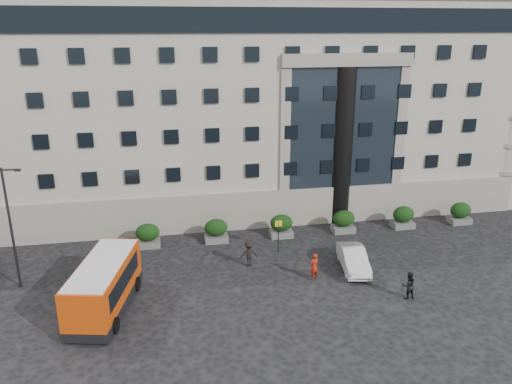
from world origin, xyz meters
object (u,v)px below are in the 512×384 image
hedge_f (460,213)px  minibus (104,284)px  hedge_e (403,217)px  hedge_a (148,235)px  hedge_d (344,221)px  pedestrian_c (249,254)px  bus_stop_sign (278,231)px  red_truck (5,194)px  hedge_b (216,230)px  pedestrian_a (314,267)px  pedestrian_b (408,285)px  hedge_c (281,226)px  white_taxi (353,259)px  street_lamp (11,224)px

hedge_f → minibus: bearing=-163.1°
hedge_e → hedge_f: (5.20, 0.00, 0.00)m
hedge_a → hedge_d: bearing=0.0°
hedge_e → pedestrian_c: 14.53m
hedge_d → bus_stop_sign: size_ratio=0.73×
red_truck → bus_stop_sign: bearing=-20.2°
hedge_b → pedestrian_a: bearing=-51.9°
red_truck → pedestrian_b: size_ratio=3.28×
hedge_c → hedge_e: 10.40m
hedge_a → pedestrian_c: size_ratio=0.99×
hedge_e → minibus: bearing=-159.6°
hedge_a → bus_stop_sign: bearing=-16.4°
hedge_f → pedestrian_b: size_ratio=1.04×
hedge_b → pedestrian_a: (5.71, -7.26, -0.00)m
bus_stop_sign → white_taxi: bus_stop_sign is taller
bus_stop_sign → pedestrian_b: size_ratio=1.43×
hedge_c → red_truck: red_truck is taller
bus_stop_sign → pedestrian_b: (6.39, -7.86, -0.85)m
hedge_e → red_truck: (-33.62, 10.57, 0.57)m
bus_stop_sign → pedestrian_b: bearing=-50.9°
pedestrian_b → pedestrian_c: pedestrian_c is taller
bus_stop_sign → minibus: 13.14m
hedge_b → pedestrian_c: 4.89m
hedge_c → street_lamp: (-18.34, -4.80, 3.44)m
minibus → hedge_a: bearing=87.5°
hedge_b → red_truck: 20.90m
bus_stop_sign → minibus: bearing=-153.9°
white_taxi → pedestrian_c: pedestrian_c is taller
hedge_a → minibus: 8.91m
pedestrian_a → pedestrian_b: pedestrian_a is taller
hedge_a → street_lamp: 9.89m
minibus → red_truck: (-10.52, 19.15, -0.17)m
red_truck → pedestrian_c: red_truck is taller
hedge_d → pedestrian_a: pedestrian_a is taller
hedge_d → bus_stop_sign: bearing=-155.3°
hedge_f → pedestrian_b: hedge_f is taller
hedge_f → pedestrian_b: bearing=-133.5°
hedge_c → bus_stop_sign: bus_stop_sign is taller
hedge_a → hedge_b: (5.20, 0.00, 0.00)m
hedge_e → street_lamp: street_lamp is taller
white_taxi → pedestrian_b: size_ratio=2.57×
minibus → pedestrian_c: minibus is taller
hedge_a → minibus: bearing=-105.0°
hedge_e → minibus: minibus is taller
white_taxi → pedestrian_a: 3.23m
pedestrian_b → bus_stop_sign: bearing=-56.4°
hedge_c → minibus: bearing=-145.9°
minibus → hedge_d: bearing=38.1°
street_lamp → minibus: bearing=-33.8°
hedge_d → hedge_e: bearing=0.0°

